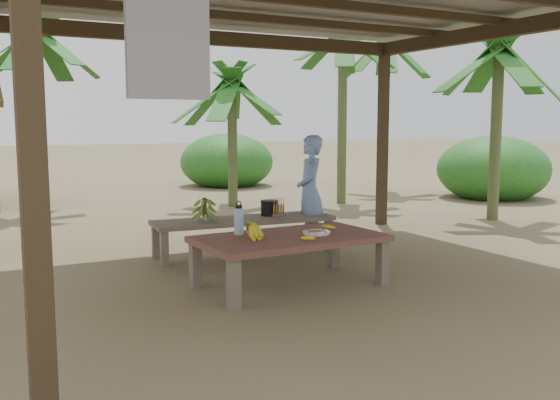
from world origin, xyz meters
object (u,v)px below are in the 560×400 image
ripe_banana_bunch (248,230)px  woman (310,192)px  cooking_pot (269,208)px  plate (316,233)px  bench (244,223)px  water_flask (239,220)px  work_table (290,242)px

ripe_banana_bunch → woman: size_ratio=0.19×
ripe_banana_bunch → cooking_pot: 1.84m
plate → woman: bearing=61.6°
bench → ripe_banana_bunch: bearing=-108.9°
ripe_banana_bunch → cooking_pot: ripe_banana_bunch is taller
bench → water_flask: (-0.61, -1.22, 0.25)m
bench → ripe_banana_bunch: 1.63m
plate → cooking_pot: size_ratio=1.27×
ripe_banana_bunch → cooking_pot: (1.01, 1.54, -0.04)m
woman → work_table: bearing=-11.3°
plate → cooking_pot: (0.30, 1.63, 0.02)m
work_table → woman: woman is taller
cooking_pot → woman: 0.58m
plate → ripe_banana_bunch: bearing=173.2°
cooking_pot → woman: (0.55, -0.05, 0.18)m
bench → ripe_banana_bunch: (-0.64, -1.49, 0.19)m
ripe_banana_bunch → bench: bearing=66.8°
work_table → water_flask: water_flask is taller
woman → ripe_banana_bunch: bearing=-21.1°
woman → plate: bearing=-3.3°
bench → woman: size_ratio=1.55×
bench → plate: size_ratio=8.21×
cooking_pot → bench: bearing=-171.5°
water_flask → cooking_pot: water_flask is taller
bench → woman: woman is taller
ripe_banana_bunch → plate: ripe_banana_bunch is taller
work_table → plate: size_ratio=6.76×
water_flask → bench: bearing=63.3°
bench → work_table: bearing=-93.3°
bench → cooking_pot: bearing=12.8°
cooking_pot → woman: bearing=-4.7°
water_flask → cooking_pot: (0.98, 1.27, -0.10)m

